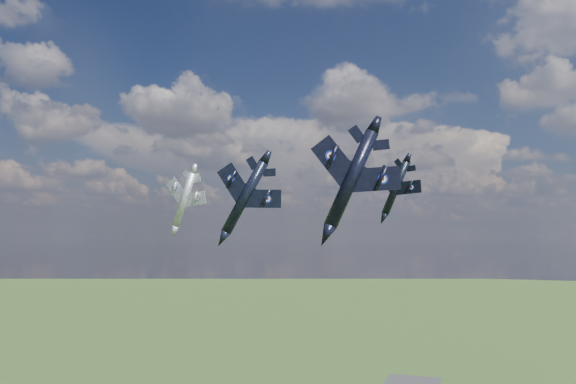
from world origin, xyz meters
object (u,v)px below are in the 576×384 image
(jet_high_navy, at_px, (396,188))
(jet_left_silver, at_px, (184,200))
(jet_lead_navy, at_px, (245,197))
(jet_right_navy, at_px, (351,179))

(jet_high_navy, bearing_deg, jet_left_silver, -153.65)
(jet_lead_navy, height_order, jet_left_silver, jet_left_silver)
(jet_left_silver, bearing_deg, jet_lead_navy, -31.48)
(jet_lead_navy, xyz_separation_m, jet_left_silver, (-20.64, 18.53, 1.19))
(jet_lead_navy, distance_m, jet_high_navy, 32.51)
(jet_high_navy, bearing_deg, jet_right_navy, -73.01)
(jet_right_navy, xyz_separation_m, jet_left_silver, (-40.98, 38.13, 1.07))
(jet_right_navy, relative_size, jet_high_navy, 1.03)
(jet_lead_navy, bearing_deg, jet_high_navy, 48.67)
(jet_lead_navy, height_order, jet_high_navy, jet_high_navy)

